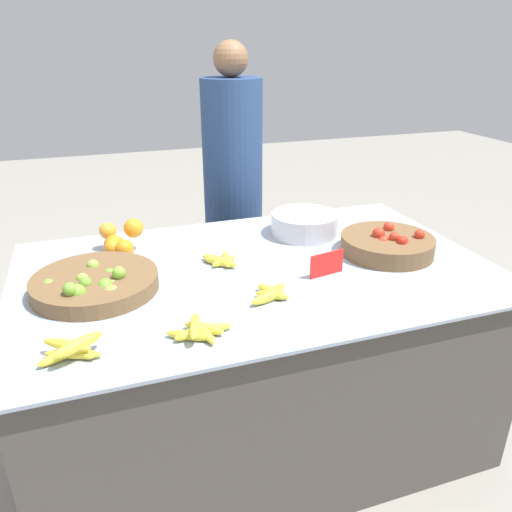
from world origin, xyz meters
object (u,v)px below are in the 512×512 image
lime_bowl (95,283)px  price_sign (327,264)px  tomato_basket (387,244)px  metal_bowl (304,224)px  vendor_person (233,205)px

lime_bowl → price_sign: 0.82m
lime_bowl → tomato_basket: tomato_basket is taller
lime_bowl → metal_bowl: metal_bowl is taller
lime_bowl → tomato_basket: (1.13, -0.04, 0.01)m
metal_bowl → lime_bowl: bearing=-163.5°
tomato_basket → price_sign: 0.34m
lime_bowl → price_sign: (0.80, -0.14, 0.02)m
metal_bowl → vendor_person: vendor_person is taller
lime_bowl → tomato_basket: bearing=-1.9°
metal_bowl → price_sign: size_ratio=2.06×
price_sign → vendor_person: (-0.04, 1.05, -0.09)m
tomato_basket → price_sign: tomato_basket is taller
lime_bowl → price_sign: bearing=-10.1°
lime_bowl → tomato_basket: size_ratio=1.16×
tomato_basket → price_sign: (-0.32, -0.11, 0.01)m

